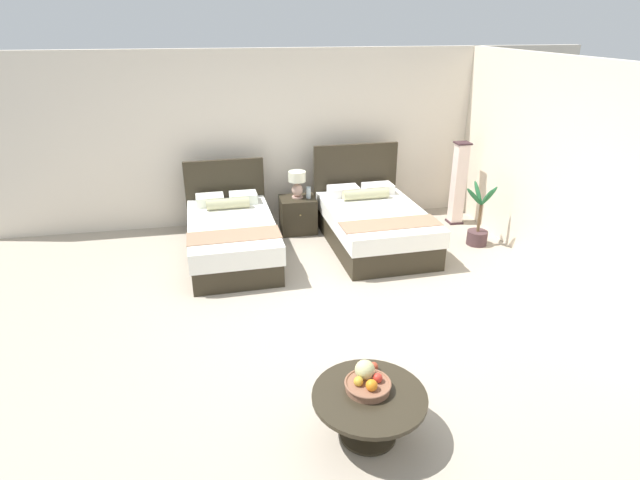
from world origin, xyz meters
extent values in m
cube|color=#AA9D8A|center=(0.00, 0.00, -0.01)|extent=(9.57, 9.86, 0.02)
cube|color=silver|center=(0.00, 3.13, 1.32)|extent=(9.57, 0.12, 2.64)
cube|color=beige|center=(2.99, 0.40, 1.32)|extent=(0.12, 5.46, 2.64)
cube|color=#2F281B|center=(-1.01, 1.72, 0.15)|extent=(1.17, 2.03, 0.29)
cube|color=white|center=(-1.01, 1.72, 0.42)|extent=(1.21, 2.07, 0.25)
cube|color=#2F281B|center=(-1.05, 2.74, 0.56)|extent=(1.18, 0.10, 1.12)
cube|color=white|center=(-1.28, 2.44, 0.61)|extent=(0.40, 0.31, 0.14)
cube|color=white|center=(-0.80, 2.46, 0.61)|extent=(0.40, 0.31, 0.14)
cylinder|color=#B3B084|center=(-1.03, 2.21, 0.62)|extent=(0.61, 0.17, 0.15)
cube|color=#9C765A|center=(-0.99, 1.19, 0.55)|extent=(1.17, 0.47, 0.01)
cube|color=#2F281B|center=(1.01, 1.72, 0.16)|extent=(1.32, 2.00, 0.33)
cube|color=white|center=(1.01, 1.72, 0.45)|extent=(1.36, 2.04, 0.23)
cube|color=#2F281B|center=(0.97, 2.72, 0.63)|extent=(1.33, 0.11, 1.27)
cube|color=white|center=(0.71, 2.42, 0.63)|extent=(0.46, 0.32, 0.14)
cube|color=white|center=(1.26, 2.44, 0.63)|extent=(0.46, 0.32, 0.14)
cylinder|color=#B3B084|center=(0.99, 2.19, 0.64)|extent=(0.69, 0.18, 0.15)
cube|color=#9C765A|center=(1.03, 1.15, 0.57)|extent=(1.33, 0.46, 0.01)
cube|color=#2F281B|center=(0.02, 2.50, 0.27)|extent=(0.53, 0.46, 0.54)
sphere|color=tan|center=(0.02, 2.26, 0.35)|extent=(0.02, 0.02, 0.02)
cylinder|color=#C89F8D|center=(0.02, 2.52, 0.55)|extent=(0.17, 0.17, 0.02)
ellipsoid|color=#C89F8D|center=(0.02, 2.52, 0.66)|extent=(0.17, 0.17, 0.20)
cylinder|color=#99844C|center=(0.02, 2.52, 0.78)|extent=(0.02, 0.02, 0.04)
cylinder|color=beige|center=(0.02, 2.52, 0.87)|extent=(0.26, 0.26, 0.15)
cylinder|color=#ACBCC0|center=(0.18, 2.46, 0.62)|extent=(0.07, 0.07, 0.16)
torus|color=#ACBCC0|center=(0.18, 2.46, 0.71)|extent=(0.07, 0.07, 0.01)
cylinder|color=#2F281B|center=(-0.11, -1.81, 0.01)|extent=(0.45, 0.45, 0.02)
cylinder|color=#2F281B|center=(-0.11, -1.81, 0.18)|extent=(0.10, 0.10, 0.37)
cylinder|color=#2F281B|center=(-0.11, -1.81, 0.38)|extent=(0.88, 0.88, 0.04)
cylinder|color=#895B43|center=(-0.11, -1.75, 0.43)|extent=(0.34, 0.34, 0.06)
torus|color=#895B43|center=(-0.11, -1.75, 0.46)|extent=(0.36, 0.36, 0.02)
sphere|color=orange|center=(-0.11, -1.83, 0.50)|extent=(0.09, 0.09, 0.09)
sphere|color=red|center=(-0.03, -1.75, 0.50)|extent=(0.08, 0.08, 0.08)
sphere|color=#C4C286|center=(-0.12, -1.67, 0.53)|extent=(0.16, 0.16, 0.16)
sphere|color=gold|center=(-0.19, -1.76, 0.49)|extent=(0.08, 0.08, 0.08)
sphere|color=#B14027|center=(0.00, -1.53, 0.44)|extent=(0.07, 0.07, 0.07)
cube|color=#382328|center=(2.55, 2.37, 0.01)|extent=(0.22, 0.22, 0.03)
cube|color=#F8DBCF|center=(2.55, 2.37, 0.66)|extent=(0.18, 0.18, 1.25)
cube|color=#382328|center=(2.55, 2.37, 1.29)|extent=(0.22, 0.22, 0.02)
cylinder|color=#483133|center=(2.49, 1.49, 0.10)|extent=(0.29, 0.29, 0.20)
cylinder|color=brown|center=(2.49, 1.49, 0.41)|extent=(0.04, 0.04, 0.41)
ellipsoid|color=#245F35|center=(2.59, 1.48, 0.74)|extent=(0.25, 0.09, 0.30)
ellipsoid|color=#245F35|center=(2.47, 1.60, 0.76)|extent=(0.09, 0.25, 0.33)
ellipsoid|color=#245F35|center=(2.37, 1.50, 0.73)|extent=(0.28, 0.07, 0.30)
ellipsoid|color=#245F35|center=(2.51, 1.40, 0.75)|extent=(0.10, 0.24, 0.32)
camera|label=1|loc=(-1.09, -4.79, 3.02)|focal=28.81mm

